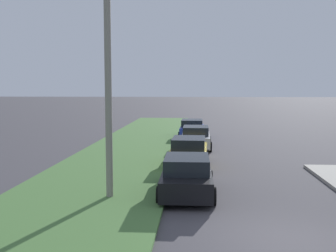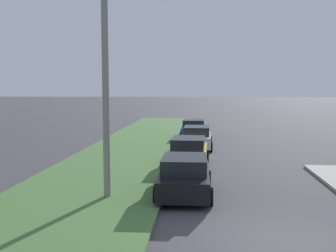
# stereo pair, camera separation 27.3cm
# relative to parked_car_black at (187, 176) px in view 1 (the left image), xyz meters

# --- Properties ---
(ground) EXTENTS (300.00, 300.00, 0.00)m
(ground) POSITION_rel_parked_car_black_xyz_m (-4.42, -2.80, -0.72)
(ground) COLOR #423F44
(grass_median) EXTENTS (60.00, 6.00, 0.12)m
(grass_median) POSITION_rel_parked_car_black_xyz_m (5.58, 3.72, -0.66)
(grass_median) COLOR #477238
(grass_median) RESTS_ON ground
(parked_car_black) EXTENTS (4.31, 2.04, 1.47)m
(parked_car_black) POSITION_rel_parked_car_black_xyz_m (0.00, 0.00, 0.00)
(parked_car_black) COLOR black
(parked_car_black) RESTS_ON ground
(parked_car_yellow) EXTENTS (4.35, 2.12, 1.47)m
(parked_car_yellow) POSITION_rel_parked_car_black_xyz_m (5.50, 0.04, 0.00)
(parked_car_yellow) COLOR gold
(parked_car_yellow) RESTS_ON ground
(parked_car_silver) EXTENTS (4.32, 2.05, 1.47)m
(parked_car_silver) POSITION_rel_parked_car_black_xyz_m (11.35, -0.30, 0.00)
(parked_car_silver) COLOR #B2B5BA
(parked_car_silver) RESTS_ON ground
(parked_car_blue) EXTENTS (4.32, 2.06, 1.47)m
(parked_car_blue) POSITION_rel_parked_car_black_xyz_m (16.72, 0.00, 0.00)
(parked_car_blue) COLOR #23389E
(parked_car_blue) RESTS_ON ground
(streetlight) EXTENTS (0.48, 2.88, 7.50)m
(streetlight) POSITION_rel_parked_car_black_xyz_m (-0.83, 2.38, 3.67)
(streetlight) COLOR gray
(streetlight) RESTS_ON ground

